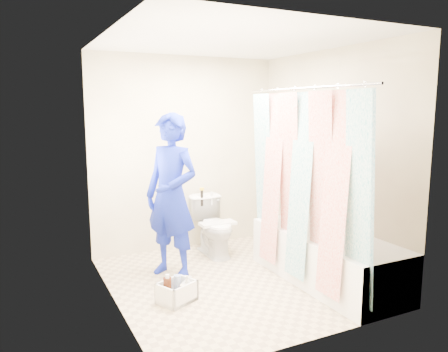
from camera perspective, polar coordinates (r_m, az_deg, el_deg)
name	(u,v)px	position (r m, az deg, el deg)	size (l,w,h in m)	color
floor	(233,281)	(4.64, 1.21, -13.54)	(2.60, 2.60, 0.00)	tan
ceiling	(234,41)	(4.33, 1.32, 17.27)	(2.40, 2.60, 0.02)	white
wall_back	(186,154)	(5.50, -5.02, 2.93)	(2.40, 0.02, 2.40)	beige
wall_front	(316,187)	(3.24, 11.95, -1.43)	(2.40, 0.02, 2.40)	beige
wall_left	(111,174)	(3.92, -14.49, 0.26)	(0.02, 2.60, 2.40)	beige
wall_right	(329,160)	(4.99, 13.59, 2.10)	(0.02, 2.60, 2.40)	beige
bathtub	(326,256)	(4.65, 13.19, -10.17)	(0.70, 1.75, 0.50)	white
curtain_rod	(305,88)	(4.20, 10.47, 11.22)	(0.02, 0.02, 1.90)	silver
shower_curtain	(302,187)	(4.27, 10.12, -1.36)	(0.06, 1.75, 1.80)	white
toilet	(214,226)	(5.32, -1.33, -6.56)	(0.39, 0.69, 0.70)	silver
tank_lid	(218,223)	(5.21, -0.81, -6.22)	(0.43, 0.19, 0.03)	white
tank_internals	(204,196)	(5.39, -2.57, -2.65)	(0.17, 0.06, 0.23)	black
plumber	(171,196)	(4.58, -6.88, -2.60)	(0.63, 0.41, 1.72)	navy
cleaning_caddy	(178,292)	(4.18, -6.08, -14.85)	(0.40, 0.36, 0.24)	white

